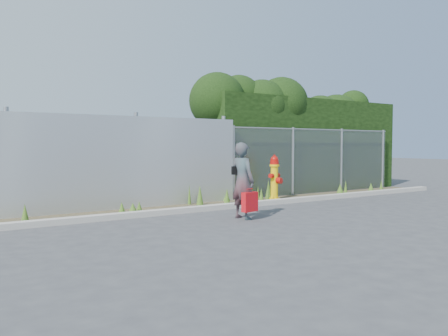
% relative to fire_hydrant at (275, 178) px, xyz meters
% --- Properties ---
extents(ground, '(80.00, 80.00, 0.00)m').
position_rel_fire_hydrant_xyz_m(ground, '(-2.01, -2.41, -0.61)').
color(ground, '#3C3C3F').
rests_on(ground, ground).
extents(curb, '(16.00, 0.22, 0.12)m').
position_rel_fire_hydrant_xyz_m(curb, '(-2.01, -0.61, -0.55)').
color(curb, '#A59E95').
rests_on(curb, ground).
extents(weed_strip, '(16.00, 1.30, 0.53)m').
position_rel_fire_hydrant_xyz_m(weed_strip, '(-1.79, 0.04, -0.51)').
color(weed_strip, '#463C28').
rests_on(weed_strip, ground).
extents(corrugated_fence, '(8.50, 0.21, 2.30)m').
position_rel_fire_hydrant_xyz_m(corrugated_fence, '(-5.25, 0.60, 0.49)').
color(corrugated_fence, '#B1B4B8').
rests_on(corrugated_fence, ground).
extents(chainlink_fence, '(6.50, 0.07, 2.05)m').
position_rel_fire_hydrant_xyz_m(chainlink_fence, '(2.24, 0.59, 0.42)').
color(chainlink_fence, gray).
rests_on(chainlink_fence, ground).
extents(hedge, '(7.80, 2.05, 3.68)m').
position_rel_fire_hydrant_xyz_m(hedge, '(2.28, 1.64, 1.44)').
color(hedge, black).
rests_on(hedge, ground).
extents(fire_hydrant, '(0.42, 0.38, 1.25)m').
position_rel_fire_hydrant_xyz_m(fire_hydrant, '(0.00, 0.00, 0.00)').
color(fire_hydrant, yellow).
rests_on(fire_hydrant, ground).
extents(woman, '(0.48, 0.63, 1.57)m').
position_rel_fire_hydrant_xyz_m(woman, '(-2.48, -1.97, 0.18)').
color(woman, '#106469').
rests_on(woman, ground).
extents(red_tote_bag, '(0.36, 0.13, 0.47)m').
position_rel_fire_hydrant_xyz_m(red_tote_bag, '(-2.46, -2.20, -0.23)').
color(red_tote_bag, '#B40A1E').
extents(black_shoulder_bag, '(0.23, 0.09, 0.17)m').
position_rel_fire_hydrant_xyz_m(black_shoulder_bag, '(-2.50, -1.80, 0.38)').
color(black_shoulder_bag, black).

